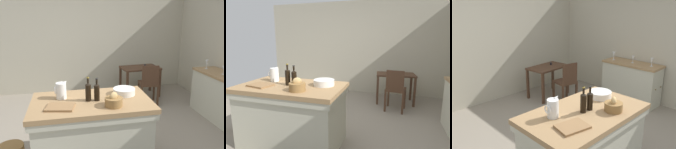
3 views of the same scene
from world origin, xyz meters
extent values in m
plane|color=gray|center=(0.00, 0.00, 0.00)|extent=(6.76, 6.76, 0.00)
cube|color=#B2AA93|center=(0.00, 2.60, 1.30)|extent=(5.32, 0.12, 2.60)
cube|color=#99754C|center=(-0.29, -0.49, 0.87)|extent=(1.51, 0.89, 0.06)
cube|color=#BCBAA3|center=(-0.29, -0.49, 0.80)|extent=(1.49, 0.87, 0.08)
cube|color=#BCBAA3|center=(-0.29, -0.49, 0.42)|extent=(1.43, 0.81, 0.84)
cube|color=#472D1E|center=(1.16, 1.87, 0.70)|extent=(0.95, 0.64, 0.04)
cube|color=#472D1E|center=(0.77, 1.59, 0.34)|extent=(0.05, 0.05, 0.69)
cube|color=#472D1E|center=(1.59, 1.66, 0.34)|extent=(0.05, 0.05, 0.69)
cube|color=#472D1E|center=(0.72, 2.07, 0.34)|extent=(0.05, 0.05, 0.69)
cube|color=#472D1E|center=(1.55, 2.15, 0.34)|extent=(0.05, 0.05, 0.69)
cylinder|color=black|center=(1.30, 1.93, 0.75)|extent=(0.04, 0.04, 0.05)
cube|color=#472D1E|center=(1.18, 1.33, 0.47)|extent=(0.46, 0.46, 0.04)
cube|color=#472D1E|center=(1.15, 1.15, 0.71)|extent=(0.36, 0.09, 0.42)
cube|color=#472D1E|center=(1.38, 1.48, 0.23)|extent=(0.05, 0.05, 0.45)
cube|color=#472D1E|center=(1.02, 1.54, 0.23)|extent=(0.05, 0.05, 0.45)
cube|color=#472D1E|center=(1.33, 1.13, 0.23)|extent=(0.05, 0.05, 0.45)
cube|color=#472D1E|center=(0.97, 1.18, 0.23)|extent=(0.05, 0.05, 0.45)
cylinder|color=white|center=(-0.66, -0.34, 1.01)|extent=(0.13, 0.13, 0.21)
cone|color=white|center=(-0.60, -0.34, 1.12)|extent=(0.07, 0.04, 0.06)
torus|color=white|center=(-0.74, -0.34, 1.02)|extent=(0.02, 0.10, 0.10)
cylinder|color=white|center=(0.17, -0.36, 0.94)|extent=(0.30, 0.30, 0.09)
cylinder|color=olive|center=(-0.05, -0.72, 0.95)|extent=(0.21, 0.21, 0.10)
ellipsoid|color=tan|center=(-0.05, -0.72, 1.03)|extent=(0.13, 0.12, 0.10)
cube|color=olive|center=(-0.68, -0.65, 0.91)|extent=(0.36, 0.30, 0.02)
cylinder|color=black|center=(-0.22, -0.50, 1.00)|extent=(0.07, 0.07, 0.20)
cone|color=black|center=(-0.22, -0.50, 1.11)|extent=(0.07, 0.07, 0.02)
cylinder|color=black|center=(-0.22, -0.50, 1.16)|extent=(0.03, 0.03, 0.07)
cylinder|color=black|center=(-0.22, -0.50, 1.19)|extent=(0.03, 0.03, 0.01)
cylinder|color=black|center=(-0.33, -0.50, 1.01)|extent=(0.07, 0.07, 0.21)
cone|color=black|center=(-0.33, -0.50, 1.13)|extent=(0.07, 0.07, 0.02)
cylinder|color=black|center=(-0.33, -0.50, 1.18)|extent=(0.03, 0.03, 0.07)
cylinder|color=#B29933|center=(-0.33, -0.50, 1.21)|extent=(0.03, 0.03, 0.01)
cylinder|color=olive|center=(-1.37, -0.29, 0.13)|extent=(0.35, 0.35, 0.26)
camera|label=1|loc=(-0.58, -3.13, 1.96)|focal=35.81mm
camera|label=2|loc=(1.12, -2.75, 1.56)|focal=29.61mm
camera|label=3|loc=(-2.22, -2.11, 2.11)|focal=37.62mm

